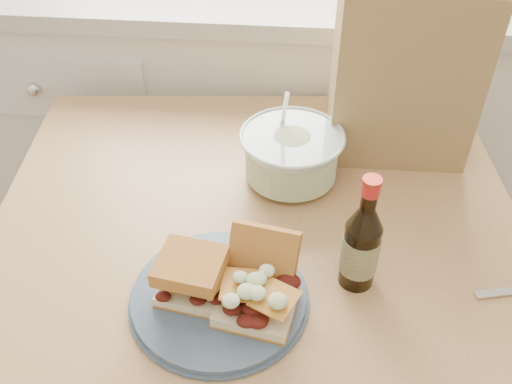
# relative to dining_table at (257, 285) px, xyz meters

# --- Properties ---
(cabinet_run) EXTENTS (2.50, 0.64, 0.94)m
(cabinet_run) POSITION_rel_dining_table_xyz_m (-0.09, 0.80, -0.19)
(cabinet_run) COLOR white
(cabinet_run) RESTS_ON ground
(dining_table) EXTENTS (1.01, 1.01, 0.78)m
(dining_table) POSITION_rel_dining_table_xyz_m (0.00, 0.00, 0.00)
(dining_table) COLOR tan
(dining_table) RESTS_ON ground
(plate) EXTENTS (0.26, 0.26, 0.02)m
(plate) POSITION_rel_dining_table_xyz_m (-0.05, -0.13, 0.12)
(plate) COLOR #43566D
(plate) RESTS_ON dining_table
(sandwich_left) EXTENTS (0.11, 0.10, 0.07)m
(sandwich_left) POSITION_rel_dining_table_xyz_m (-0.09, -0.13, 0.17)
(sandwich_left) COLOR beige
(sandwich_left) RESTS_ON plate
(sandwich_right) EXTENTS (0.13, 0.17, 0.09)m
(sandwich_right) POSITION_rel_dining_table_xyz_m (0.01, -0.13, 0.16)
(sandwich_right) COLOR beige
(sandwich_right) RESTS_ON plate
(coleslaw_bowl) EXTENTS (0.19, 0.19, 0.19)m
(coleslaw_bowl) POSITION_rel_dining_table_xyz_m (0.05, 0.18, 0.16)
(coleslaw_bowl) COLOR silver
(coleslaw_bowl) RESTS_ON dining_table
(beer_bottle) EXTENTS (0.06, 0.06, 0.21)m
(beer_bottle) POSITION_rel_dining_table_xyz_m (0.16, -0.07, 0.19)
(beer_bottle) COLOR black
(beer_bottle) RESTS_ON dining_table
(paper_bag) EXTENTS (0.26, 0.17, 0.34)m
(paper_bag) POSITION_rel_dining_table_xyz_m (0.25, 0.30, 0.28)
(paper_bag) COLOR #977949
(paper_bag) RESTS_ON dining_table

